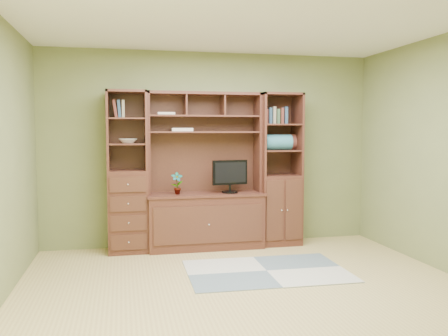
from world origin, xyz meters
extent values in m
cube|color=tan|center=(0.00, 0.00, 0.00)|extent=(4.60, 4.10, 0.04)
cube|color=white|center=(0.00, 0.00, 2.60)|extent=(4.60, 4.10, 0.04)
cube|color=olive|center=(0.00, 2.00, 1.30)|extent=(4.50, 0.04, 2.60)
cube|color=olive|center=(0.00, -2.00, 1.30)|extent=(4.50, 0.04, 2.60)
cube|color=#462118|center=(-0.12, 1.73, 1.02)|extent=(1.54, 0.53, 2.05)
cube|color=#462118|center=(-1.12, 1.77, 1.02)|extent=(0.50, 0.45, 2.05)
cube|color=#462118|center=(0.90, 1.77, 1.02)|extent=(0.55, 0.45, 2.05)
cube|color=gray|center=(0.35, 0.55, 0.01)|extent=(1.76, 1.19, 0.01)
cube|color=black|center=(0.20, 1.70, 1.03)|extent=(0.52, 0.30, 0.59)
imported|color=#B9623E|center=(-0.50, 1.70, 0.87)|extent=(0.15, 0.10, 0.29)
cube|color=beige|center=(-0.42, 1.82, 1.56)|extent=(0.27, 0.20, 0.04)
imported|color=silver|center=(-1.11, 1.77, 1.42)|extent=(0.23, 0.23, 0.06)
cube|color=#306D7E|center=(0.87, 1.73, 1.39)|extent=(0.36, 0.21, 0.21)
cube|color=brown|center=(1.04, 1.85, 1.40)|extent=(0.38, 0.21, 0.21)
camera|label=1|loc=(-1.19, -4.35, 1.54)|focal=38.00mm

